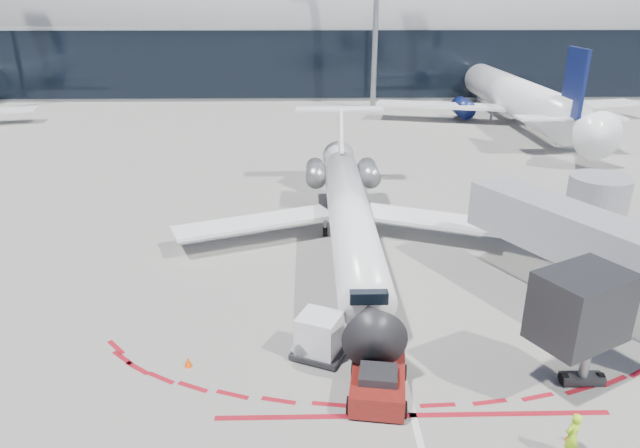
{
  "coord_description": "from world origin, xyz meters",
  "views": [
    {
      "loc": [
        -3.65,
        -27.59,
        13.79
      ],
      "look_at": [
        -3.07,
        -1.08,
        3.15
      ],
      "focal_mm": 32.0,
      "sensor_mm": 36.0,
      "label": 1
    }
  ],
  "objects_px": {
    "pushback_tug": "(378,383)",
    "uld_container": "(319,336)",
    "ramp_worker": "(572,436)",
    "regional_jet": "(349,210)"
  },
  "relations": [
    {
      "from": "pushback_tug",
      "to": "uld_container",
      "type": "bearing_deg",
      "value": 138.21
    },
    {
      "from": "uld_container",
      "to": "ramp_worker",
      "type": "bearing_deg",
      "value": -12.06
    },
    {
      "from": "regional_jet",
      "to": "uld_container",
      "type": "distance_m",
      "value": 11.64
    },
    {
      "from": "pushback_tug",
      "to": "ramp_worker",
      "type": "bearing_deg",
      "value": -20.15
    },
    {
      "from": "regional_jet",
      "to": "uld_container",
      "type": "xyz_separation_m",
      "value": [
        -1.98,
        -11.41,
        -1.22
      ]
    },
    {
      "from": "regional_jet",
      "to": "pushback_tug",
      "type": "height_order",
      "value": "regional_jet"
    },
    {
      "from": "regional_jet",
      "to": "pushback_tug",
      "type": "xyz_separation_m",
      "value": [
        0.13,
        -13.97,
        -1.59
      ]
    },
    {
      "from": "ramp_worker",
      "to": "pushback_tug",
      "type": "bearing_deg",
      "value": -55.43
    },
    {
      "from": "pushback_tug",
      "to": "regional_jet",
      "type": "bearing_deg",
      "value": 99.33
    },
    {
      "from": "uld_container",
      "to": "regional_jet",
      "type": "bearing_deg",
      "value": 104.26
    }
  ]
}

